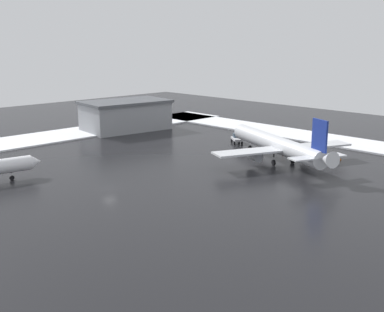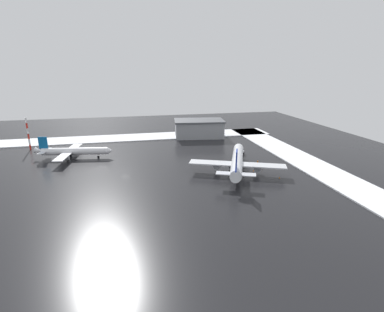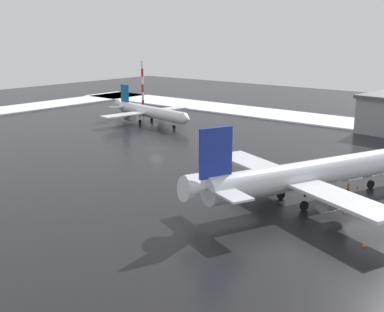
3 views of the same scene
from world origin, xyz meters
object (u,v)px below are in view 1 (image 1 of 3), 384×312
object	(u,v)px
traffic_cone_mid_line	(341,159)
ground_crew_by_nose_gear	(296,148)
pushback_tug	(237,138)
traffic_cone_wingtip_side	(295,157)
ground_crew_mid_apron	(283,147)
cargo_hangar	(126,115)
traffic_cone_near_nose	(251,151)
airplane_parked_portside	(278,145)
ground_crew_beside_wing	(262,150)

from	to	relation	value
traffic_cone_mid_line	ground_crew_by_nose_gear	bearing A→B (deg)	-86.57
pushback_tug	traffic_cone_wingtip_side	bearing A→B (deg)	-152.41
ground_crew_mid_apron	traffic_cone_mid_line	distance (m)	14.78
cargo_hangar	traffic_cone_near_nose	world-z (taller)	cargo_hangar
traffic_cone_near_nose	traffic_cone_wingtip_side	xyz separation A→B (m)	(-2.53, 10.98, 0.00)
ground_crew_by_nose_gear	pushback_tug	bearing A→B (deg)	-52.81
airplane_parked_portside	traffic_cone_near_nose	size ratio (longest dim) A/B	67.67
pushback_tug	cargo_hangar	distance (m)	36.93
traffic_cone_near_nose	traffic_cone_wingtip_side	size ratio (longest dim) A/B	1.00
ground_crew_beside_wing	cargo_hangar	distance (m)	48.67
pushback_tug	ground_crew_by_nose_gear	world-z (taller)	pushback_tug
ground_crew_by_nose_gear	traffic_cone_near_nose	bearing A→B (deg)	-15.40
ground_crew_by_nose_gear	traffic_cone_mid_line	xyz separation A→B (m)	(-0.68, 11.40, -0.70)
airplane_parked_portside	ground_crew_by_nose_gear	world-z (taller)	airplane_parked_portside
airplane_parked_portside	traffic_cone_near_nose	bearing A→B (deg)	4.36
traffic_cone_mid_line	ground_crew_mid_apron	bearing A→B (deg)	-85.76
pushback_tug	ground_crew_mid_apron	world-z (taller)	pushback_tug
ground_crew_by_nose_gear	ground_crew_beside_wing	distance (m)	8.55
ground_crew_by_nose_gear	traffic_cone_mid_line	bearing A→B (deg)	124.73
ground_crew_by_nose_gear	traffic_cone_near_nose	distance (m)	10.77
traffic_cone_mid_line	traffic_cone_wingtip_side	size ratio (longest dim) A/B	1.00
pushback_tug	ground_crew_mid_apron	size ratio (longest dim) A/B	2.93
airplane_parked_portside	ground_crew_by_nose_gear	distance (m)	11.33
cargo_hangar	ground_crew_beside_wing	bearing A→B (deg)	101.10
ground_crew_mid_apron	ground_crew_by_nose_gear	bearing A→B (deg)	-138.45
airplane_parked_portside	ground_crew_beside_wing	world-z (taller)	airplane_parked_portside
pushback_tug	ground_crew_mid_apron	bearing A→B (deg)	-138.09
pushback_tug	traffic_cone_near_nose	size ratio (longest dim) A/B	9.11
ground_crew_beside_wing	pushback_tug	bearing A→B (deg)	-76.25
traffic_cone_mid_line	pushback_tug	bearing A→B (deg)	-85.09
traffic_cone_wingtip_side	traffic_cone_mid_line	bearing A→B (deg)	123.82
airplane_parked_portside	ground_crew_mid_apron	distance (m)	12.11
ground_crew_by_nose_gear	cargo_hangar	world-z (taller)	cargo_hangar
ground_crew_by_nose_gear	traffic_cone_near_nose	xyz separation A→B (m)	(7.37, -7.82, -0.70)
pushback_tug	traffic_cone_mid_line	distance (m)	28.51
ground_crew_by_nose_gear	ground_crew_beside_wing	xyz separation A→B (m)	(7.43, -4.23, 0.00)
ground_crew_by_nose_gear	traffic_cone_wingtip_side	xyz separation A→B (m)	(4.84, 3.16, -0.70)
ground_crew_mid_apron	traffic_cone_wingtip_side	xyz separation A→B (m)	(4.43, 6.48, -0.70)
ground_crew_by_nose_gear	traffic_cone_mid_line	size ratio (longest dim) A/B	3.11
ground_crew_by_nose_gear	traffic_cone_wingtip_side	bearing A→B (deg)	64.46
ground_crew_by_nose_gear	ground_crew_beside_wing	bearing A→B (deg)	1.63
airplane_parked_portside	traffic_cone_near_nose	world-z (taller)	airplane_parked_portside
pushback_tug	ground_crew_beside_wing	xyz separation A→B (m)	(5.67, 12.76, -0.31)
ground_crew_by_nose_gear	ground_crew_beside_wing	world-z (taller)	same
airplane_parked_portside	ground_crew_beside_wing	size ratio (longest dim) A/B	21.77
ground_crew_mid_apron	cargo_hangar	world-z (taller)	cargo_hangar
traffic_cone_wingtip_side	ground_crew_by_nose_gear	bearing A→B (deg)	-146.84
pushback_tug	ground_crew_by_nose_gear	bearing A→B (deg)	-137.82
traffic_cone_near_nose	traffic_cone_mid_line	world-z (taller)	same
ground_crew_mid_apron	traffic_cone_near_nose	xyz separation A→B (m)	(6.96, -4.50, -0.70)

